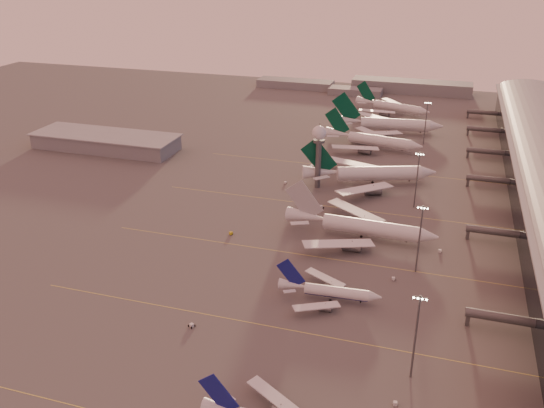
% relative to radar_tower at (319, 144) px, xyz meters
% --- Properties ---
extents(ground, '(700.00, 700.00, 0.00)m').
position_rel_radar_tower_xyz_m(ground, '(-5.00, -120.00, -20.95)').
color(ground, '#4F4D4D').
rests_on(ground, ground).
extents(taxiway_markings, '(180.00, 185.25, 0.02)m').
position_rel_radar_tower_xyz_m(taxiway_markings, '(25.00, -64.00, -20.94)').
color(taxiway_markings, '#DAC84C').
rests_on(taxiway_markings, ground).
extents(hangar, '(82.00, 27.00, 8.50)m').
position_rel_radar_tower_xyz_m(hangar, '(-125.00, 20.00, -16.63)').
color(hangar, slate).
rests_on(hangar, ground).
extents(radar_tower, '(6.40, 6.40, 31.10)m').
position_rel_radar_tower_xyz_m(radar_tower, '(0.00, 0.00, 0.00)').
color(radar_tower, '#4F5256').
rests_on(radar_tower, ground).
extents(mast_a, '(3.60, 0.56, 25.00)m').
position_rel_radar_tower_xyz_m(mast_a, '(53.00, -120.00, -7.21)').
color(mast_a, '#4F5256').
rests_on(mast_a, ground).
extents(mast_b, '(3.60, 0.56, 25.00)m').
position_rel_radar_tower_xyz_m(mast_b, '(50.00, -65.00, -7.21)').
color(mast_b, '#4F5256').
rests_on(mast_b, ground).
extents(mast_c, '(3.60, 0.56, 25.00)m').
position_rel_radar_tower_xyz_m(mast_c, '(45.00, -10.00, -7.21)').
color(mast_c, '#4F5256').
rests_on(mast_c, ground).
extents(mast_d, '(3.60, 0.56, 25.00)m').
position_rel_radar_tower_xyz_m(mast_d, '(43.00, 80.00, -7.21)').
color(mast_d, '#4F5256').
rests_on(mast_d, ground).
extents(distant_horizon, '(165.00, 37.50, 9.00)m').
position_rel_radar_tower_xyz_m(distant_horizon, '(-2.38, 205.14, -17.06)').
color(distant_horizon, slate).
rests_on(distant_horizon, ground).
extents(narrowbody_mid, '(33.56, 26.74, 13.11)m').
position_rel_radar_tower_xyz_m(narrowbody_mid, '(25.09, -91.05, -18.30)').
color(narrowbody_mid, silver).
rests_on(narrowbody_mid, ground).
extents(widebody_white, '(59.52, 47.62, 20.92)m').
position_rel_radar_tower_xyz_m(widebody_white, '(27.45, -45.54, -17.32)').
color(widebody_white, silver).
rests_on(widebody_white, ground).
extents(greentail_a, '(61.65, 48.95, 23.32)m').
position_rel_radar_tower_xyz_m(greentail_a, '(22.68, 10.55, -16.83)').
color(greentail_a, silver).
rests_on(greentail_a, ground).
extents(greentail_b, '(56.57, 45.29, 20.71)m').
position_rel_radar_tower_xyz_m(greentail_b, '(16.30, 64.40, -17.29)').
color(greentail_b, silver).
rests_on(greentail_b, ground).
extents(greentail_c, '(66.16, 53.14, 24.08)m').
position_rel_radar_tower_xyz_m(greentail_c, '(20.56, 95.96, -16.70)').
color(greentail_c, silver).
rests_on(greentail_c, ground).
extents(greentail_d, '(51.83, 41.19, 19.53)m').
position_rel_radar_tower_xyz_m(greentail_d, '(18.13, 142.98, -17.50)').
color(greentail_d, silver).
rests_on(greentail_d, ground).
extents(gsv_catering_a, '(4.95, 2.78, 3.85)m').
position_rel_radar_tower_xyz_m(gsv_catering_a, '(50.49, -131.45, -19.02)').
color(gsv_catering_a, silver).
rests_on(gsv_catering_a, ground).
extents(gsv_tug_mid, '(4.21, 3.47, 1.04)m').
position_rel_radar_tower_xyz_m(gsv_tug_mid, '(-10.53, -117.20, -20.41)').
color(gsv_tug_mid, silver).
rests_on(gsv_tug_mid, ground).
extents(gsv_truck_b, '(5.80, 2.98, 2.23)m').
position_rel_radar_tower_xyz_m(gsv_truck_b, '(43.73, -72.97, -19.81)').
color(gsv_truck_b, silver).
rests_on(gsv_truck_b, ground).
extents(gsv_truck_c, '(5.22, 6.12, 2.42)m').
position_rel_radar_tower_xyz_m(gsv_truck_c, '(-20.73, -57.43, -19.72)').
color(gsv_truck_c, gold).
rests_on(gsv_truck_c, ground).
extents(gsv_catering_b, '(5.16, 2.57, 4.18)m').
position_rel_radar_tower_xyz_m(gsv_catering_b, '(57.65, -48.27, -18.86)').
color(gsv_catering_b, silver).
rests_on(gsv_catering_b, ground).
extents(gsv_tug_far, '(4.56, 4.50, 1.14)m').
position_rel_radar_tower_xyz_m(gsv_tug_far, '(7.04, -22.96, -20.36)').
color(gsv_tug_far, silver).
rests_on(gsv_tug_far, ground).
extents(gsv_truck_d, '(2.46, 5.50, 2.15)m').
position_rel_radar_tower_xyz_m(gsv_truck_d, '(-15.42, -0.15, -19.85)').
color(gsv_truck_d, silver).
rests_on(gsv_truck_d, ground).
extents(gsv_tug_hangar, '(4.29, 3.75, 1.05)m').
position_rel_radar_tower_xyz_m(gsv_tug_hangar, '(42.61, 30.92, -20.41)').
color(gsv_tug_hangar, silver).
rests_on(gsv_tug_hangar, ground).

